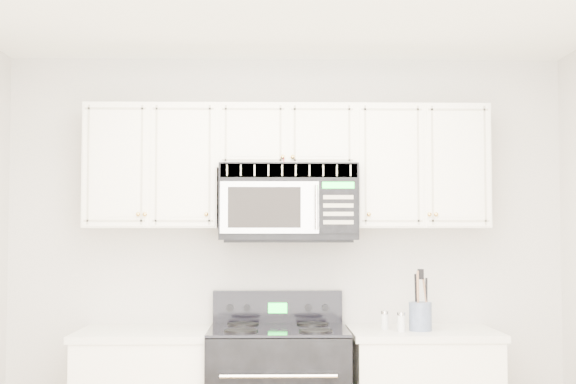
{
  "coord_description": "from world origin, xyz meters",
  "views": [
    {
      "loc": [
        -0.1,
        -3.32,
        1.49
      ],
      "look_at": [
        0.0,
        1.3,
        1.73
      ],
      "focal_mm": 50.0,
      "sensor_mm": 36.0,
      "label": 1
    }
  ],
  "objects": [
    {
      "name": "microwave",
      "position": [
        0.01,
        1.54,
        1.68
      ],
      "size": [
        0.82,
        0.46,
        0.45
      ],
      "color": "black",
      "rests_on": "ground"
    },
    {
      "name": "upper_cabinets",
      "position": [
        -0.0,
        1.58,
        1.93
      ],
      "size": [
        2.44,
        0.37,
        0.75
      ],
      "color": "white",
      "rests_on": "ground"
    },
    {
      "name": "shaker_salt",
      "position": [
        0.57,
        1.43,
        0.98
      ],
      "size": [
        0.05,
        0.05,
        0.11
      ],
      "color": "silver",
      "rests_on": "base_cabinet_right"
    },
    {
      "name": "shaker_pepper",
      "position": [
        0.66,
        1.33,
        0.98
      ],
      "size": [
        0.05,
        0.05,
        0.11
      ],
      "color": "silver",
      "rests_on": "base_cabinet_right"
    },
    {
      "name": "utensil_crock",
      "position": [
        0.78,
        1.37,
        1.01
      ],
      "size": [
        0.13,
        0.13,
        0.35
      ],
      "color": "slate",
      "rests_on": "base_cabinet_right"
    },
    {
      "name": "room",
      "position": [
        0.0,
        0.0,
        1.3
      ],
      "size": [
        3.51,
        3.51,
        2.61
      ],
      "color": "brown",
      "rests_on": "ground"
    }
  ]
}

